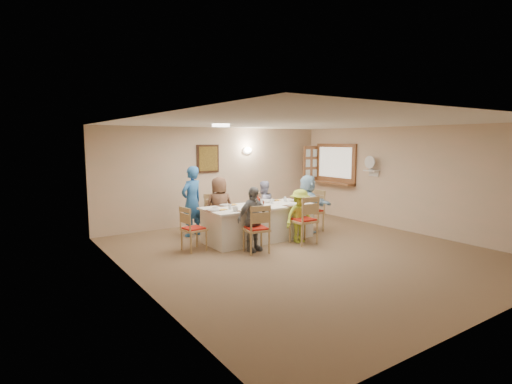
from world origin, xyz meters
TOP-DOWN VIEW (x-y plane):
  - ground at (0.00, 0.00)m, footprint 7.00×7.00m
  - room_walls at (0.00, 0.00)m, footprint 7.00×7.00m
  - wall_picture at (-0.30, 3.46)m, footprint 0.62×0.05m
  - wall_sconce at (0.90, 3.44)m, footprint 0.26×0.09m
  - ceiling_light at (-1.00, 1.50)m, footprint 0.36×0.36m
  - serving_hatch at (3.21, 2.40)m, footprint 0.06×1.50m
  - hatch_sill at (3.09, 2.40)m, footprint 0.30×1.50m
  - shutter_door at (2.95, 3.16)m, footprint 0.55×0.04m
  - fan_shelf at (3.13, 1.05)m, footprint 0.22×0.36m
  - desk_fan at (3.10, 1.05)m, footprint 0.30×0.30m
  - dining_table at (-0.18, 1.32)m, footprint 2.46×1.04m
  - chair_back_left at (-0.78, 2.12)m, footprint 0.48×0.48m
  - chair_back_right at (0.42, 2.12)m, footprint 0.50×0.50m
  - chair_front_left at (-0.78, 0.52)m, footprint 0.54×0.54m
  - chair_front_right at (0.42, 0.52)m, footprint 0.51×0.51m
  - chair_left_end at (-1.73, 1.32)m, footprint 0.48×0.48m
  - chair_right_end at (1.37, 1.32)m, footprint 0.50×0.50m
  - diner_back_left at (-0.78, 2.00)m, footprint 0.80×0.64m
  - diner_back_right at (0.42, 2.00)m, footprint 0.61×0.49m
  - diner_front_left at (-0.78, 0.64)m, footprint 0.83×0.51m
  - diner_front_right at (0.42, 0.64)m, footprint 0.76×0.47m
  - diner_right_end at (1.24, 1.32)m, footprint 1.31×0.54m
  - caregiver at (-1.23, 2.47)m, footprint 0.82×0.75m
  - placemat_fl at (-0.78, 0.90)m, footprint 0.36×0.27m
  - plate_fl at (-0.78, 0.90)m, footprint 0.23×0.23m
  - napkin_fl at (-0.60, 0.85)m, footprint 0.15×0.15m
  - placemat_fr at (0.42, 0.90)m, footprint 0.35×0.26m
  - plate_fr at (0.42, 0.90)m, footprint 0.22×0.22m
  - napkin_fr at (0.60, 0.85)m, footprint 0.15×0.15m
  - placemat_bl at (-0.78, 1.74)m, footprint 0.36×0.27m
  - plate_bl at (-0.78, 1.74)m, footprint 0.24×0.24m
  - napkin_bl at (-0.60, 1.69)m, footprint 0.13×0.13m
  - placemat_br at (0.42, 1.74)m, footprint 0.36×0.27m
  - plate_br at (0.42, 1.74)m, footprint 0.24×0.24m
  - napkin_br at (0.60, 1.69)m, footprint 0.13×0.13m
  - placemat_le at (-1.28, 1.32)m, footprint 0.36×0.26m
  - plate_le at (-1.28, 1.32)m, footprint 0.25×0.25m
  - napkin_le at (-1.10, 1.27)m, footprint 0.15×0.15m
  - placemat_re at (0.94, 1.32)m, footprint 0.33×0.25m
  - plate_re at (0.94, 1.32)m, footprint 0.23×0.23m
  - napkin_re at (1.12, 1.27)m, footprint 0.14×0.14m
  - teacup_a at (-0.98, 0.99)m, footprint 0.16×0.16m
  - teacup_b at (0.20, 1.88)m, footprint 0.16×0.16m
  - bowl_a at (-0.43, 1.05)m, footprint 0.42×0.42m
  - bowl_b at (0.18, 1.55)m, footprint 0.23×0.23m
  - condiment_ketchup at (-0.21, 1.31)m, footprint 0.12×0.12m
  - condiment_brown at (-0.11, 1.38)m, footprint 0.12×0.12m
  - condiment_malt at (-0.10, 1.33)m, footprint 0.22×0.22m
  - drinking_glass at (-0.33, 1.37)m, footprint 0.06×0.06m

SIDE VIEW (x-z plane):
  - ground at x=0.00m, z-range 0.00..0.00m
  - dining_table at x=-0.18m, z-range 0.00..0.76m
  - chair_back_right at x=0.42m, z-range 0.00..0.89m
  - chair_left_end at x=-1.73m, z-range 0.00..0.89m
  - chair_front_left at x=-0.78m, z-range 0.00..0.95m
  - chair_back_left at x=-0.78m, z-range 0.00..0.96m
  - chair_right_end at x=1.37m, z-range 0.00..0.99m
  - chair_front_right at x=0.42m, z-range 0.00..1.03m
  - diner_front_right at x=0.42m, z-range 0.00..1.14m
  - diner_back_right at x=0.42m, z-range 0.00..1.21m
  - diner_front_left at x=-0.78m, z-range 0.00..1.28m
  - diner_right_end at x=1.24m, z-range 0.00..1.37m
  - diner_back_left at x=-0.78m, z-range 0.00..1.37m
  - placemat_fl at x=-0.78m, z-range 0.76..0.77m
  - placemat_fr at x=0.42m, z-range 0.76..0.77m
  - placemat_bl at x=-0.78m, z-range 0.76..0.77m
  - placemat_br at x=0.42m, z-range 0.76..0.77m
  - placemat_le at x=-1.28m, z-range 0.76..0.77m
  - placemat_re at x=0.94m, z-range 0.76..0.77m
  - napkin_fl at x=-0.60m, z-range 0.77..0.77m
  - napkin_fr at x=0.60m, z-range 0.77..0.77m
  - napkin_bl at x=-0.60m, z-range 0.77..0.77m
  - napkin_br at x=0.60m, z-range 0.77..0.77m
  - napkin_le at x=-1.10m, z-range 0.77..0.77m
  - napkin_re at x=1.12m, z-range 0.77..0.77m
  - plate_fl at x=-0.78m, z-range 0.77..0.78m
  - plate_fr at x=0.42m, z-range 0.77..0.78m
  - plate_bl at x=-0.78m, z-range 0.77..0.78m
  - plate_br at x=0.42m, z-range 0.77..0.78m
  - plate_le at x=-1.28m, z-range 0.77..0.78m
  - plate_re at x=0.94m, z-range 0.77..0.78m
  - bowl_a at x=-0.43m, z-range 0.76..0.82m
  - bowl_b at x=0.18m, z-range 0.76..0.83m
  - caregiver at x=-1.23m, z-range 0.00..1.59m
  - teacup_b at x=0.20m, z-range 0.76..0.85m
  - teacup_a at x=-0.98m, z-range 0.76..0.85m
  - drinking_glass at x=-0.33m, z-range 0.77..0.86m
  - condiment_malt at x=-0.10m, z-range 0.76..0.92m
  - condiment_brown at x=-0.11m, z-range 0.76..0.95m
  - condiment_ketchup at x=-0.21m, z-range 0.76..1.00m
  - hatch_sill at x=3.09m, z-range 0.95..1.00m
  - fan_shelf at x=3.13m, z-range 1.39..1.41m
  - serving_hatch at x=3.21m, z-range 0.92..2.08m
  - shutter_door at x=2.95m, z-range 1.00..2.00m
  - room_walls at x=0.00m, z-range -1.99..5.01m
  - desk_fan at x=3.10m, z-range 1.41..1.69m
  - wall_picture at x=-0.30m, z-range 1.34..2.06m
  - wall_sconce at x=0.90m, z-range 1.81..1.99m
  - ceiling_light at x=-1.00m, z-range 2.45..2.50m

